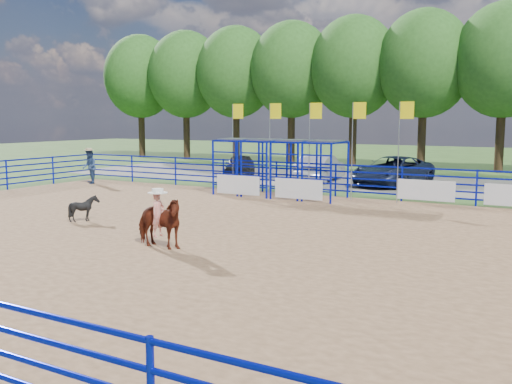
% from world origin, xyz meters
% --- Properties ---
extents(ground, '(120.00, 120.00, 0.00)m').
position_xyz_m(ground, '(0.00, 0.00, 0.00)').
color(ground, '#3D6026').
rests_on(ground, ground).
extents(arena_dirt, '(30.00, 20.00, 0.02)m').
position_xyz_m(arena_dirt, '(0.00, 0.00, 0.01)').
color(arena_dirt, '#956F4A').
rests_on(arena_dirt, ground).
extents(gravel_strip, '(40.00, 10.00, 0.01)m').
position_xyz_m(gravel_strip, '(0.00, 17.00, 0.01)').
color(gravel_strip, slate).
rests_on(gravel_strip, ground).
extents(horse_and_rider, '(1.71, 0.82, 2.24)m').
position_xyz_m(horse_and_rider, '(-0.38, -2.04, 0.82)').
color(horse_and_rider, maroon).
rests_on(horse_and_rider, arena_dirt).
extents(calf, '(0.91, 0.83, 0.91)m').
position_xyz_m(calf, '(-5.17, -0.12, 0.47)').
color(calf, black).
rests_on(calf, arena_dirt).
extents(spectator_cowboy, '(1.13, 1.10, 1.89)m').
position_xyz_m(spectator_cowboy, '(-13.39, 8.20, 0.97)').
color(spectator_cowboy, navy).
rests_on(spectator_cowboy, arena_dirt).
extents(car_a, '(3.00, 4.21, 1.33)m').
position_xyz_m(car_a, '(-8.35, 15.50, 0.68)').
color(car_a, black).
rests_on(car_a, gravel_strip).
extents(car_b, '(1.89, 4.60, 1.48)m').
position_xyz_m(car_b, '(-3.02, 15.38, 0.75)').
color(car_b, gray).
rests_on(car_b, gravel_strip).
extents(car_c, '(3.60, 5.87, 1.52)m').
position_xyz_m(car_c, '(1.03, 15.55, 0.77)').
color(car_c, '#151C34').
rests_on(car_c, gravel_strip).
extents(perimeter_fence, '(30.10, 20.10, 1.50)m').
position_xyz_m(perimeter_fence, '(0.00, 0.00, 0.75)').
color(perimeter_fence, '#0814B8').
rests_on(perimeter_fence, ground).
extents(chute_assembly, '(19.32, 2.41, 4.20)m').
position_xyz_m(chute_assembly, '(-1.90, 8.84, 1.26)').
color(chute_assembly, '#0814B8').
rests_on(chute_assembly, ground).
extents(treeline, '(56.40, 6.40, 11.24)m').
position_xyz_m(treeline, '(0.00, 26.00, 7.53)').
color(treeline, '#3F2B19').
rests_on(treeline, ground).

